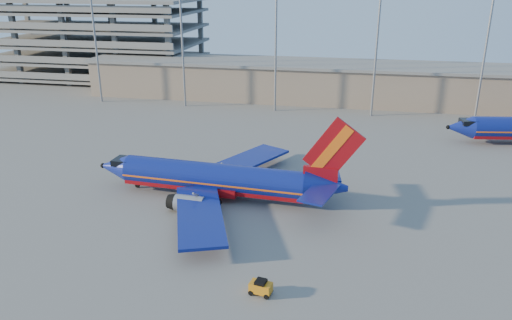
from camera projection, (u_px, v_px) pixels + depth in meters
The scene contains 6 objects.
ground at pixel (253, 203), 62.89m from camera, with size 220.00×220.00×0.00m, color slate.
terminal_building at pixel (349, 82), 112.78m from camera, with size 122.00×16.00×8.50m.
parking_garage at pixel (90, 34), 138.50m from camera, with size 62.00×32.00×21.40m.
light_mast_row at pixel (326, 26), 98.09m from camera, with size 101.60×1.60×28.65m.
aircraft_main at pixel (219, 179), 63.80m from camera, with size 34.96×33.57×11.83m.
baggage_tug at pixel (261, 287), 44.73m from camera, with size 2.17×1.55×1.43m.
Camera 1 is at (11.78, -55.84, 26.99)m, focal length 35.00 mm.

